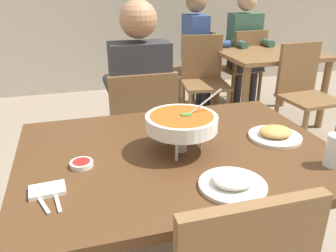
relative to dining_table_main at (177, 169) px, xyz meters
name	(u,v)px	position (x,y,z in m)	size (l,w,h in m)	color
dining_table_main	(177,169)	(0.00, 0.00, 0.00)	(1.33, 0.98, 0.73)	#51331C
chair_diner_main	(142,129)	(0.00, 0.78, -0.13)	(0.44, 0.44, 0.90)	brown
diner_main	(139,93)	(0.00, 0.81, 0.11)	(0.40, 0.45, 1.31)	#2D2D38
curry_bowl	(182,123)	(0.01, -0.01, 0.23)	(0.33, 0.30, 0.26)	silver
rice_plate	(233,182)	(0.10, -0.33, 0.12)	(0.24, 0.24, 0.06)	white
appetizer_plate	(275,134)	(0.47, -0.01, 0.12)	(0.24, 0.24, 0.06)	white
sauce_dish	(82,164)	(-0.40, -0.03, 0.11)	(0.09, 0.09, 0.02)	white
napkin_folded	(47,190)	(-0.53, -0.18, 0.10)	(0.12, 0.08, 0.02)	white
fork_utensil	(41,200)	(-0.55, -0.23, 0.10)	(0.01, 0.17, 0.01)	silver
spoon_utensil	(56,198)	(-0.50, -0.23, 0.10)	(0.01, 0.17, 0.01)	silver
drink_glass	(334,152)	(0.54, -0.30, 0.15)	(0.07, 0.07, 0.13)	silver
dining_table_far	(269,65)	(1.57, 1.81, -0.03)	(1.00, 0.80, 0.73)	brown
chair_bg_left	(195,65)	(0.98, 2.41, -0.13)	(0.50, 0.50, 0.90)	brown
chair_bg_middle	(243,64)	(1.54, 2.30, -0.13)	(0.49, 0.49, 0.90)	brown
chair_bg_right	(304,88)	(1.60, 1.27, -0.13)	(0.47, 0.47, 0.90)	brown
chair_bg_corner	(204,75)	(0.90, 1.95, -0.13)	(0.50, 0.50, 0.90)	brown
patron_bg_left	(198,45)	(0.98, 2.34, 0.11)	(0.45, 0.40, 1.31)	#2D2D38
patron_bg_middle	(245,43)	(1.56, 2.34, 0.11)	(0.40, 0.45, 1.31)	#2D2D38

